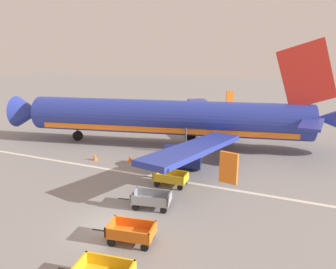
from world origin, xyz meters
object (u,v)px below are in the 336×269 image
Objects in this scene: airplane at (175,119)px; traffic_cone_mid_apron at (130,159)px; traffic_cone_near_plane at (95,157)px; baggage_cart_second_in_row at (131,232)px; baggage_cart_third_in_row at (151,199)px; baggage_cart_fourth_in_row at (171,178)px.

airplane reaches higher than traffic_cone_mid_apron.
airplane is 62.16× the size of traffic_cone_near_plane.
baggage_cart_second_in_row is at bearing -46.61° from traffic_cone_near_plane.
baggage_cart_second_in_row is at bearing -80.22° from baggage_cart_third_in_row.
traffic_cone_near_plane is at bearing -164.65° from traffic_cone_mid_apron.
traffic_cone_mid_apron is (-6.39, 11.18, -0.30)m from baggage_cart_second_in_row.
baggage_cart_third_in_row is (-0.67, 3.90, 0.00)m from baggage_cart_second_in_row.
baggage_cart_third_in_row is 1.01× the size of baggage_cart_fourth_in_row.
baggage_cart_fourth_in_row is at bearing -16.21° from traffic_cone_near_plane.
traffic_cone_mid_apron is (-2.01, -6.43, -2.75)m from airplane.
airplane reaches higher than baggage_cart_third_in_row.
traffic_cone_near_plane is at bearing 133.39° from baggage_cart_second_in_row.
baggage_cart_fourth_in_row is 6.56m from traffic_cone_mid_apron.
baggage_cart_third_in_row and baggage_cart_fourth_in_row have the same top height.
baggage_cart_third_in_row is at bearing 99.78° from baggage_cart_second_in_row.
airplane is 10.82m from baggage_cart_fourth_in_row.
baggage_cart_third_in_row is 3.80m from baggage_cart_fourth_in_row.
traffic_cone_mid_apron is (-5.72, 7.28, -0.30)m from baggage_cart_third_in_row.
baggage_cart_second_in_row is 14.13m from traffic_cone_near_plane.
baggage_cart_third_in_row is 5.98× the size of traffic_cone_mid_apron.
baggage_cart_fourth_in_row is 5.90× the size of traffic_cone_mid_apron.
traffic_cone_mid_apron is at bearing -107.36° from airplane.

